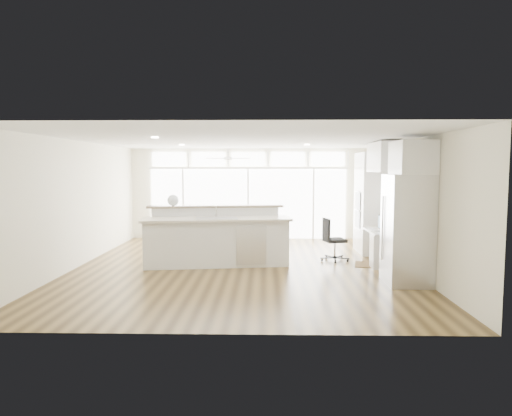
{
  "coord_description": "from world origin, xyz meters",
  "views": [
    {
      "loc": [
        0.54,
        -9.64,
        2.11
      ],
      "look_at": [
        0.31,
        0.6,
        1.22
      ],
      "focal_mm": 32.0,
      "sensor_mm": 36.0,
      "label": 1
    }
  ],
  "objects": [
    {
      "name": "glass_wall",
      "position": [
        0.0,
        3.94,
        1.05
      ],
      "size": [
        5.8,
        0.06,
        2.08
      ],
      "primitive_type": "cube",
      "color": "white",
      "rests_on": "wall_back"
    },
    {
      "name": "oven_cabinet",
      "position": [
        3.17,
        1.8,
        1.25
      ],
      "size": [
        0.64,
        1.2,
        2.5
      ],
      "primitive_type": "cube",
      "color": "white",
      "rests_on": "floor"
    },
    {
      "name": "ceiling",
      "position": [
        0.0,
        0.0,
        2.7
      ],
      "size": [
        7.0,
        8.0,
        0.02
      ],
      "primitive_type": "cube",
      "color": "white",
      "rests_on": "wall_back"
    },
    {
      "name": "kitchen_island",
      "position": [
        -0.54,
        0.18,
        0.64
      ],
      "size": [
        3.34,
        1.63,
        1.27
      ],
      "primitive_type": "cube",
      "rotation": [
        0.0,
        0.0,
        0.14
      ],
      "color": "white",
      "rests_on": "floor"
    },
    {
      "name": "rug",
      "position": [
        2.95,
        0.23,
        0.01
      ],
      "size": [
        1.02,
        0.83,
        0.01
      ],
      "primitive_type": "cube",
      "rotation": [
        0.0,
        0.0,
        -0.2
      ],
      "color": "#382512",
      "rests_on": "floor"
    },
    {
      "name": "transom_row",
      "position": [
        0.0,
        3.94,
        2.38
      ],
      "size": [
        5.9,
        0.06,
        0.4
      ],
      "primitive_type": "cube",
      "color": "white",
      "rests_on": "wall_back"
    },
    {
      "name": "desk_nook",
      "position": [
        3.13,
        0.3,
        0.38
      ],
      "size": [
        0.72,
        1.3,
        0.76
      ],
      "primitive_type": "cube",
      "color": "white",
      "rests_on": "floor"
    },
    {
      "name": "wall_back",
      "position": [
        0.0,
        4.0,
        1.35
      ],
      "size": [
        7.0,
        0.04,
        2.7
      ],
      "primitive_type": "cube",
      "color": "white",
      "rests_on": "floor"
    },
    {
      "name": "office_chair",
      "position": [
        2.11,
        0.68,
        0.49
      ],
      "size": [
        0.6,
        0.57,
        0.97
      ],
      "primitive_type": "cube",
      "rotation": [
        0.0,
        0.0,
        0.22
      ],
      "color": "black",
      "rests_on": "floor"
    },
    {
      "name": "fridge_cabinet",
      "position": [
        3.17,
        -1.35,
        2.3
      ],
      "size": [
        0.64,
        0.9,
        0.6
      ],
      "primitive_type": "cube",
      "color": "white",
      "rests_on": "wall_right"
    },
    {
      "name": "monitor",
      "position": [
        3.05,
        0.3,
        0.94
      ],
      "size": [
        0.1,
        0.43,
        0.35
      ],
      "primitive_type": "cube",
      "rotation": [
        0.0,
        0.0,
        -0.07
      ],
      "color": "black",
      "rests_on": "desk_nook"
    },
    {
      "name": "keyboard",
      "position": [
        2.88,
        0.3,
        0.77
      ],
      "size": [
        0.19,
        0.36,
        0.02
      ],
      "primitive_type": "cube",
      "rotation": [
        0.0,
        0.0,
        0.17
      ],
      "color": "silver",
      "rests_on": "desk_nook"
    },
    {
      "name": "ceiling_fan",
      "position": [
        -0.5,
        2.8,
        2.48
      ],
      "size": [
        1.16,
        1.16,
        0.32
      ],
      "primitive_type": "cube",
      "color": "white",
      "rests_on": "ceiling"
    },
    {
      "name": "wall_left",
      "position": [
        -3.5,
        0.0,
        1.35
      ],
      "size": [
        0.04,
        8.0,
        2.7
      ],
      "primitive_type": "cube",
      "color": "white",
      "rests_on": "floor"
    },
    {
      "name": "desk_window",
      "position": [
        3.46,
        0.3,
        1.55
      ],
      "size": [
        0.04,
        0.85,
        0.85
      ],
      "primitive_type": "cube",
      "color": "white",
      "rests_on": "wall_right"
    },
    {
      "name": "upper_cabinets",
      "position": [
        3.17,
        0.3,
        2.35
      ],
      "size": [
        0.64,
        1.3,
        0.64
      ],
      "primitive_type": "cube",
      "color": "white",
      "rests_on": "wall_right"
    },
    {
      "name": "recessed_lights",
      "position": [
        0.0,
        0.2,
        2.68
      ],
      "size": [
        3.4,
        3.0,
        0.02
      ],
      "primitive_type": "cube",
      "color": "white",
      "rests_on": "ceiling"
    },
    {
      "name": "wall_front",
      "position": [
        0.0,
        -4.0,
        1.35
      ],
      "size": [
        7.0,
        0.04,
        2.7
      ],
      "primitive_type": "cube",
      "color": "white",
      "rests_on": "floor"
    },
    {
      "name": "refrigerator",
      "position": [
        3.11,
        -1.35,
        1.0
      ],
      "size": [
        0.76,
        0.9,
        2.0
      ],
      "primitive_type": "cube",
      "color": "silver",
      "rests_on": "floor"
    },
    {
      "name": "potted_plant",
      "position": [
        3.17,
        1.8,
        2.61
      ],
      "size": [
        0.27,
        0.29,
        0.22
      ],
      "primitive_type": "imported",
      "rotation": [
        0.0,
        0.0,
        0.03
      ],
      "color": "#3A5F29",
      "rests_on": "oven_cabinet"
    },
    {
      "name": "framed_photos",
      "position": [
        3.46,
        0.92,
        1.4
      ],
      "size": [
        0.06,
        0.22,
        0.8
      ],
      "primitive_type": "cube",
      "color": "black",
      "rests_on": "wall_right"
    },
    {
      "name": "fishbowl",
      "position": [
        -1.54,
        0.45,
        1.4
      ],
      "size": [
        0.28,
        0.28,
        0.25
      ],
      "primitive_type": "sphere",
      "rotation": [
        0.0,
        0.0,
        0.12
      ],
      "color": "white",
      "rests_on": "kitchen_island"
    },
    {
      "name": "wall_right",
      "position": [
        3.5,
        0.0,
        1.35
      ],
      "size": [
        0.04,
        8.0,
        2.7
      ],
      "primitive_type": "cube",
      "color": "white",
      "rests_on": "floor"
    },
    {
      "name": "floor",
      "position": [
        0.0,
        0.0,
        -0.01
      ],
      "size": [
        7.0,
        8.0,
        0.02
      ],
      "primitive_type": "cube",
      "color": "#3F2C13",
      "rests_on": "ground"
    }
  ]
}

